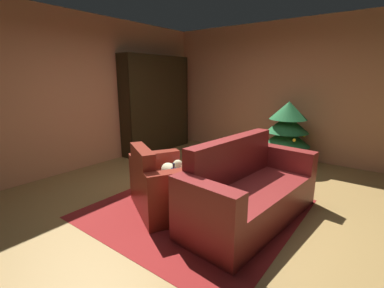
# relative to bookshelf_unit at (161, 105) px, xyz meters

# --- Properties ---
(ground_plane) EXTENTS (7.09, 7.09, 0.00)m
(ground_plane) POSITION_rel_bookshelf_unit_xyz_m (2.46, -1.80, -1.06)
(ground_plane) COLOR olive
(wall_back) EXTENTS (5.49, 0.06, 2.80)m
(wall_back) POSITION_rel_bookshelf_unit_xyz_m (2.46, 1.18, 0.34)
(wall_back) COLOR tan
(wall_back) RESTS_ON ground
(wall_left) EXTENTS (0.06, 6.02, 2.80)m
(wall_left) POSITION_rel_bookshelf_unit_xyz_m (-0.26, -1.80, 0.34)
(wall_left) COLOR tan
(wall_left) RESTS_ON ground
(area_rug) EXTENTS (2.40, 2.42, 0.01)m
(area_rug) POSITION_rel_bookshelf_unit_xyz_m (2.48, -1.96, -1.05)
(area_rug) COLOR maroon
(area_rug) RESTS_ON ground
(bookshelf_unit) EXTENTS (0.36, 1.84, 2.14)m
(bookshelf_unit) POSITION_rel_bookshelf_unit_xyz_m (0.00, 0.00, 0.00)
(bookshelf_unit) COLOR black
(bookshelf_unit) RESTS_ON ground
(armchair_red) EXTENTS (1.23, 1.11, 0.85)m
(armchair_red) POSITION_rel_bookshelf_unit_xyz_m (2.14, -2.23, -0.75)
(armchair_red) COLOR maroon
(armchair_red) RESTS_ON ground
(couch_red) EXTENTS (0.98, 2.02, 0.97)m
(couch_red) POSITION_rel_bookshelf_unit_xyz_m (3.12, -1.77, -0.73)
(couch_red) COLOR maroon
(couch_red) RESTS_ON ground
(coffee_table) EXTENTS (0.66, 0.66, 0.40)m
(coffee_table) POSITION_rel_bookshelf_unit_xyz_m (2.36, -2.04, -0.69)
(coffee_table) COLOR black
(coffee_table) RESTS_ON ground
(book_stack_on_table) EXTENTS (0.22, 0.19, 0.13)m
(book_stack_on_table) POSITION_rel_bookshelf_unit_xyz_m (2.33, -2.09, -0.59)
(book_stack_on_table) COLOR gray
(book_stack_on_table) RESTS_ON coffee_table
(bottle_on_table) EXTENTS (0.07, 0.07, 0.25)m
(bottle_on_table) POSITION_rel_bookshelf_unit_xyz_m (2.32, -2.22, -0.55)
(bottle_on_table) COLOR navy
(bottle_on_table) RESTS_ON coffee_table
(decorated_tree) EXTENTS (0.97, 0.97, 1.24)m
(decorated_tree) POSITION_rel_bookshelf_unit_xyz_m (2.77, 0.57, -0.43)
(decorated_tree) COLOR brown
(decorated_tree) RESTS_ON ground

